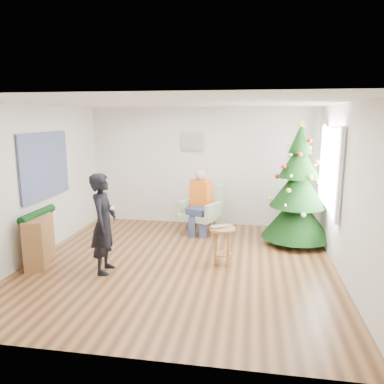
% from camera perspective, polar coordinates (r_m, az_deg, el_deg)
% --- Properties ---
extents(floor, '(5.00, 5.00, 0.00)m').
position_cam_1_polar(floor, '(6.29, -1.82, -10.92)').
color(floor, brown).
rests_on(floor, ground).
extents(ceiling, '(5.00, 5.00, 0.00)m').
position_cam_1_polar(ceiling, '(5.83, -1.98, 13.47)').
color(ceiling, white).
rests_on(ceiling, wall_back).
extents(wall_back, '(5.00, 0.00, 5.00)m').
position_cam_1_polar(wall_back, '(8.36, 1.44, 3.89)').
color(wall_back, silver).
rests_on(wall_back, floor).
extents(wall_front, '(5.00, 0.00, 5.00)m').
position_cam_1_polar(wall_front, '(3.57, -9.76, -6.42)').
color(wall_front, silver).
rests_on(wall_front, floor).
extents(wall_left, '(0.00, 5.00, 5.00)m').
position_cam_1_polar(wall_left, '(6.86, -22.85, 1.36)').
color(wall_left, silver).
rests_on(wall_left, floor).
extents(wall_right, '(0.00, 5.00, 5.00)m').
position_cam_1_polar(wall_right, '(5.97, 22.35, 0.04)').
color(wall_right, silver).
rests_on(wall_right, floor).
extents(window_panel, '(0.04, 1.30, 1.40)m').
position_cam_1_polar(window_panel, '(6.90, 20.42, 3.27)').
color(window_panel, white).
rests_on(window_panel, wall_right).
extents(curtains, '(0.05, 1.75, 1.50)m').
position_cam_1_polar(curtains, '(6.89, 20.18, 3.29)').
color(curtains, white).
rests_on(curtains, wall_right).
extents(christmas_tree, '(1.30, 1.30, 2.36)m').
position_cam_1_polar(christmas_tree, '(7.29, 15.85, 0.45)').
color(christmas_tree, '#3F2816').
rests_on(christmas_tree, floor).
extents(stool, '(0.42, 0.42, 0.62)m').
position_cam_1_polar(stool, '(6.19, 4.61, -8.17)').
color(stool, brown).
rests_on(stool, floor).
extents(laptop, '(0.41, 0.38, 0.03)m').
position_cam_1_polar(laptop, '(6.09, 4.66, -5.34)').
color(laptop, silver).
rests_on(laptop, stool).
extents(armchair, '(0.94, 0.92, 1.00)m').
position_cam_1_polar(armchair, '(7.86, 1.43, -3.51)').
color(armchair, '#9EB08E').
rests_on(armchair, floor).
extents(seated_person, '(0.54, 0.69, 1.32)m').
position_cam_1_polar(seated_person, '(7.74, 1.20, -1.41)').
color(seated_person, navy).
rests_on(seated_person, armchair).
extents(standing_man, '(0.42, 0.60, 1.56)m').
position_cam_1_polar(standing_man, '(5.92, -13.32, -4.68)').
color(standing_man, black).
rests_on(standing_man, floor).
extents(game_controller, '(0.05, 0.13, 0.04)m').
position_cam_1_polar(game_controller, '(5.76, -12.03, -2.38)').
color(game_controller, white).
rests_on(game_controller, standing_man).
extents(console, '(0.62, 1.04, 0.80)m').
position_cam_1_polar(console, '(6.75, -22.24, -6.60)').
color(console, brown).
rests_on(console, floor).
extents(garland, '(0.14, 0.90, 0.14)m').
position_cam_1_polar(garland, '(6.64, -22.51, -3.15)').
color(garland, black).
rests_on(garland, console).
extents(tapestry, '(0.03, 1.50, 1.15)m').
position_cam_1_polar(tapestry, '(7.06, -21.45, 3.78)').
color(tapestry, black).
rests_on(tapestry, wall_left).
extents(framed_picture, '(0.52, 0.05, 0.42)m').
position_cam_1_polar(framed_picture, '(8.30, 0.05, 7.65)').
color(framed_picture, tan).
rests_on(framed_picture, wall_back).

